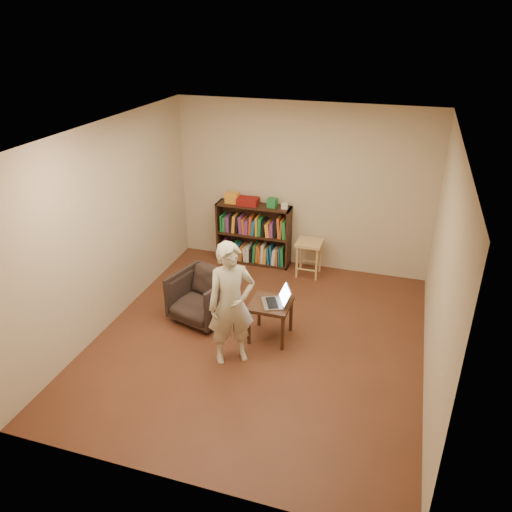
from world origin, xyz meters
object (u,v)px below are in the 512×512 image
(stool, at_px, (309,248))
(armchair, at_px, (202,297))
(laptop, at_px, (277,300))
(bookshelf, at_px, (254,237))
(person, at_px, (231,304))
(side_table, at_px, (271,309))

(stool, distance_m, armchair, 2.00)
(stool, xyz_separation_m, laptop, (-0.02, -1.81, 0.11))
(bookshelf, relative_size, armchair, 1.64)
(stool, relative_size, person, 0.37)
(stool, xyz_separation_m, side_table, (-0.11, -1.81, -0.03))
(bookshelf, height_order, side_table, bookshelf)
(bookshelf, relative_size, side_table, 2.37)
(armchair, xyz_separation_m, side_table, (0.99, -0.15, 0.09))
(bookshelf, bearing_deg, side_table, -66.95)
(side_table, bearing_deg, laptop, 1.87)
(person, bearing_deg, bookshelf, 68.31)
(armchair, bearing_deg, laptop, 7.88)
(laptop, xyz_separation_m, person, (-0.39, -0.56, 0.19))
(armchair, height_order, side_table, armchair)
(laptop, bearing_deg, armchair, -122.74)
(person, bearing_deg, stool, 46.42)
(armchair, distance_m, laptop, 1.11)
(armchair, height_order, person, person)
(laptop, bearing_deg, person, -60.03)
(bookshelf, xyz_separation_m, side_table, (0.85, -1.99, -0.02))
(person, bearing_deg, armchair, 100.37)
(side_table, bearing_deg, armchair, 171.53)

